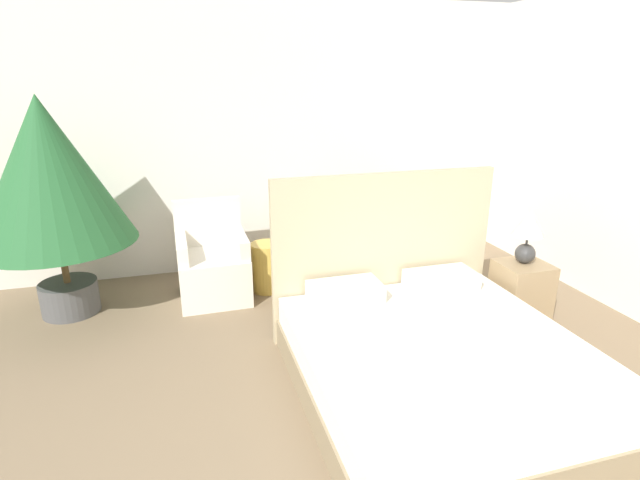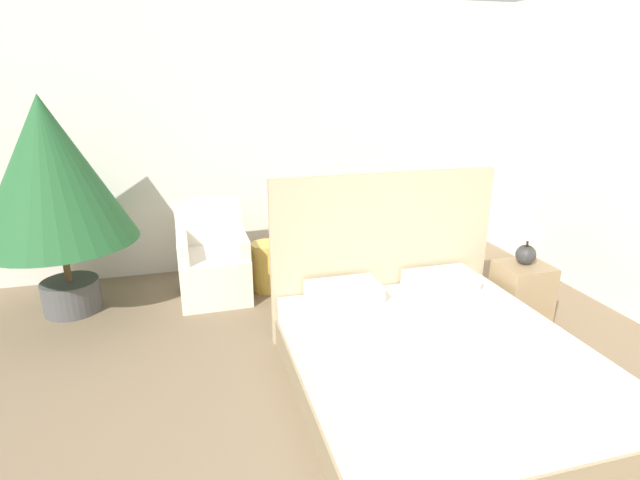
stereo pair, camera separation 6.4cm
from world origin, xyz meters
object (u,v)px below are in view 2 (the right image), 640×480
object	(u,v)px
bed	(431,356)
armchair_near_window_left	(214,269)
armchair_near_window_right	(319,258)
potted_palm	(50,175)
side_table	(268,267)
table_lamp	(529,232)
nightstand	(521,295)

from	to	relation	value
bed	armchair_near_window_left	bearing A→B (deg)	124.36
armchair_near_window_left	armchair_near_window_right	distance (m)	1.08
armchair_near_window_left	potted_palm	xyz separation A→B (m)	(-1.32, 0.03, 1.00)
bed	side_table	distance (m)	2.15
armchair_near_window_right	bed	bearing A→B (deg)	-84.78
armchair_near_window_left	table_lamp	xyz separation A→B (m)	(2.57, -1.30, 0.56)
armchair_near_window_left	table_lamp	world-z (taller)	table_lamp
bed	table_lamp	distance (m)	1.52
bed	potted_palm	size ratio (longest dim) A/B	1.04
nightstand	table_lamp	bearing A→B (deg)	68.20
side_table	table_lamp	bearing A→B (deg)	-32.97
bed	armchair_near_window_left	size ratio (longest dim) A/B	2.18
bed	potted_palm	world-z (taller)	potted_palm
table_lamp	side_table	xyz separation A→B (m)	(-2.03, 1.32, -0.61)
nightstand	potted_palm	bearing A→B (deg)	160.83
armchair_near_window_left	table_lamp	size ratio (longest dim) A/B	2.03
armchair_near_window_right	table_lamp	xyz separation A→B (m)	(1.49, -1.30, 0.56)
armchair_near_window_right	potted_palm	world-z (taller)	potted_palm
bed	table_lamp	xyz separation A→B (m)	(1.22, 0.68, 0.60)
armchair_near_window_right	potted_palm	size ratio (longest dim) A/B	0.48
armchair_near_window_left	table_lamp	distance (m)	2.93
nightstand	table_lamp	xyz separation A→B (m)	(0.01, 0.02, 0.57)
bed	armchair_near_window_right	world-z (taller)	bed
bed	armchair_near_window_right	size ratio (longest dim) A/B	2.18
table_lamp	side_table	world-z (taller)	table_lamp
armchair_near_window_left	side_table	world-z (taller)	armchair_near_window_left
armchair_near_window_right	table_lamp	size ratio (longest dim) A/B	2.03
armchair_near_window_left	bed	bearing A→B (deg)	-56.33
side_table	armchair_near_window_right	bearing A→B (deg)	-1.70
nightstand	table_lamp	size ratio (longest dim) A/B	1.22
potted_palm	side_table	distance (m)	2.14
nightstand	bed	bearing A→B (deg)	-151.45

